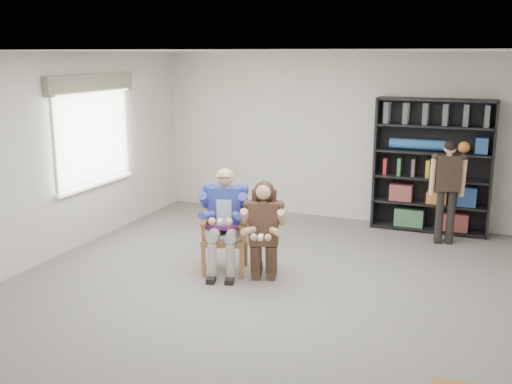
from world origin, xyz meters
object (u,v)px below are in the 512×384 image
at_px(armchair, 225,232).
at_px(standing_man, 447,193).
at_px(kneeling_woman, 264,232).
at_px(seated_man, 225,221).
at_px(bookshelf, 432,166).

relative_size(armchair, standing_man, 0.68).
bearing_deg(kneeling_woman, seated_man, 152.44).
relative_size(armchair, seated_man, 0.77).
bearing_deg(armchair, standing_man, 26.10).
bearing_deg(armchair, kneeling_woman, -27.56).
xyz_separation_m(seated_man, standing_man, (2.54, 2.28, 0.10)).
distance_m(seated_man, bookshelf, 3.67).
distance_m(seated_man, standing_man, 3.41).
relative_size(seated_man, standing_man, 0.88).
bearing_deg(seated_man, kneeling_woman, -27.56).
bearing_deg(seated_man, standing_man, 26.10).
height_order(bookshelf, standing_man, bookshelf).
relative_size(armchair, kneeling_woman, 0.84).
relative_size(seated_man, bookshelf, 0.65).
bearing_deg(kneeling_woman, armchair, 152.44).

